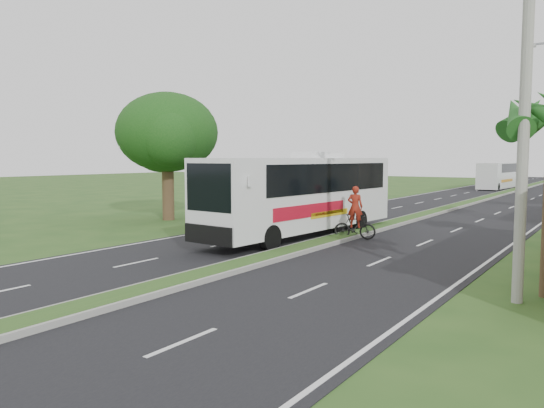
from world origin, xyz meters
The scene contains 10 objects.
ground centered at (0.00, 0.00, 0.00)m, with size 180.00×180.00×0.00m, color #284B1B.
road_asphalt centered at (0.00, 20.00, 0.01)m, with size 14.00×160.00×0.02m, color black.
median_strip centered at (0.00, 20.00, 0.10)m, with size 1.20×160.00×0.18m.
lane_edge_left centered at (-6.70, 20.00, 0.00)m, with size 0.12×160.00×0.01m, color silver.
lane_edge_right centered at (6.70, 20.00, 0.00)m, with size 0.12×160.00×0.01m, color silver.
shade_tree centered at (-12.11, 10.02, 5.03)m, with size 6.30×6.00×7.54m.
utility_pole_a centered at (8.50, 2.00, 5.67)m, with size 1.60×0.28×11.00m.
coach_bus_main centered at (-1.80, 8.61, 2.19)m, with size 3.43×12.45×3.98m.
coach_bus_far centered at (-2.31, 54.91, 1.76)m, with size 2.85×10.75×3.10m.
motorcyclist centered at (0.51, 9.26, 0.88)m, with size 1.96×1.02×2.43m.
Camera 1 is at (10.78, -12.53, 3.70)m, focal length 35.00 mm.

